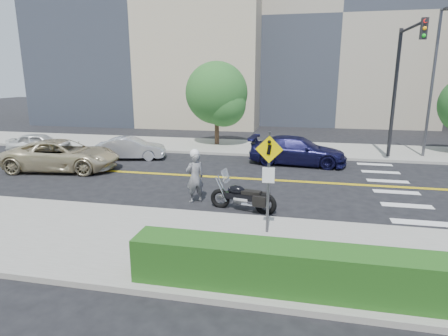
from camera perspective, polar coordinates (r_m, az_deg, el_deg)
ground_plane at (r=18.06m, az=-4.85°, el=-1.17°), size 120.00×120.00×0.00m
sidewalk_near at (r=11.46m, az=-15.86°, el=-10.28°), size 60.00×5.00×0.15m
sidewalk_far at (r=25.14m, az=0.06°, el=3.32°), size 60.00×5.00×0.15m
building_mid at (r=43.12m, az=16.80°, el=20.37°), size 18.00×14.00×20.00m
hedge at (r=8.45m, az=17.24°, el=-15.10°), size 9.00×0.90×1.00m
lamp_post at (r=24.20m, az=29.10°, el=10.92°), size 0.16×0.16×8.00m
traffic_light at (r=22.31m, az=25.30°, el=12.58°), size 0.28×4.50×7.00m
pedestrian_sign at (r=10.76m, az=6.81°, el=-0.76°), size 0.78×0.08×3.00m
motorcyclist at (r=14.04m, az=-4.45°, el=-1.21°), size 0.84×0.80×2.05m
motorcycle at (r=13.21m, az=2.94°, el=-3.51°), size 2.45×1.10×1.44m
suv at (r=20.58m, az=-23.39°, el=1.80°), size 5.87×3.31×1.55m
parked_car_white at (r=25.83m, az=-26.29°, el=3.41°), size 3.94×2.35×1.26m
parked_car_silver at (r=22.16m, az=-13.98°, el=2.94°), size 4.04×2.20×1.26m
parked_car_blue at (r=20.57m, az=11.11°, el=2.61°), size 5.30×2.46×1.50m
tree_far_a at (r=25.23m, az=-1.12°, el=11.34°), size 4.12×4.12×5.64m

